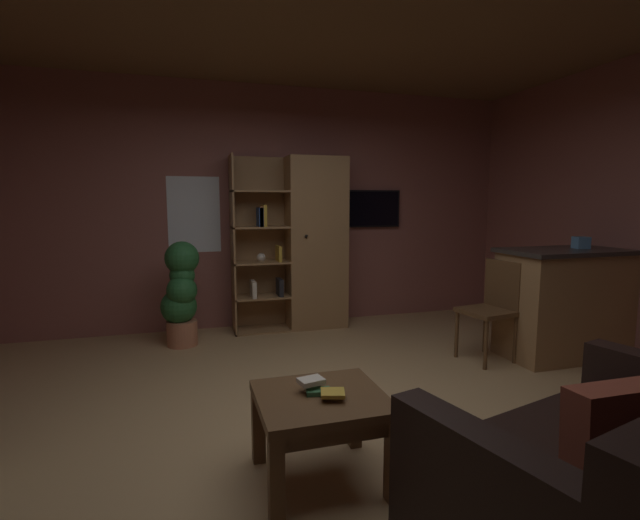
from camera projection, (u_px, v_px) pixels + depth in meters
The scene contains 14 objects.
floor at pixel (337, 429), 2.96m from camera, with size 6.08×5.30×0.02m, color tan.
wall_back at pixel (265, 208), 5.33m from camera, with size 6.20×0.06×2.78m, color #8E544C.
window_pane_back at pixel (194, 215), 5.08m from camera, with size 0.57×0.01×0.84m, color white.
bookshelf_cabinet at pixel (308, 244), 5.25m from camera, with size 1.30×0.41×1.97m.
kitchen_bar_counter at pixel (572, 302), 4.30m from camera, with size 1.38×0.65×1.02m.
tissue_box at pixel (581, 243), 4.26m from camera, with size 0.12×0.12×0.11m, color #598CBF.
leather_couch at pixel (616, 485), 1.86m from camera, with size 1.71×1.26×0.84m.
coffee_table at pixel (321, 412), 2.36m from camera, with size 0.66×0.60×0.47m.
table_book_0 at pixel (318, 391), 2.36m from camera, with size 0.12×0.08×0.02m, color #387247.
table_book_1 at pixel (333, 393), 2.29m from camera, with size 0.12×0.11×0.02m, color gold.
table_book_2 at pixel (311, 381), 2.38m from camera, with size 0.13×0.10×0.03m, color beige.
dining_chair at pixel (493, 303), 4.19m from camera, with size 0.48×0.48×0.92m.
potted_floor_plant at pixel (181, 292), 4.60m from camera, with size 0.40×0.39×1.07m.
wall_mounted_tv at pixel (369, 209), 5.64m from camera, with size 0.81×0.06×0.46m.
Camera 1 is at (-0.90, -2.65, 1.45)m, focal length 25.51 mm.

